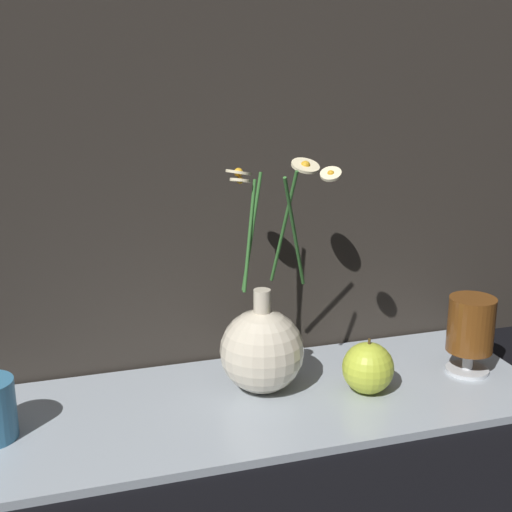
{
  "coord_description": "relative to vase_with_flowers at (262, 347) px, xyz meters",
  "views": [
    {
      "loc": [
        -0.27,
        -0.9,
        0.5
      ],
      "look_at": [
        0.01,
        0.0,
        0.23
      ],
      "focal_mm": 50.0,
      "sensor_mm": 36.0,
      "label": 1
    }
  ],
  "objects": [
    {
      "name": "ground_plane",
      "position": [
        -0.03,
        -0.03,
        -0.08
      ],
      "size": [
        6.0,
        6.0,
        0.0
      ],
      "primitive_type": "plane",
      "color": "black"
    },
    {
      "name": "orange_fruit",
      "position": [
        0.15,
        -0.05,
        -0.03
      ],
      "size": [
        0.08,
        0.08,
        0.09
      ],
      "color": "#B7C638",
      "rests_on": "shelf"
    },
    {
      "name": "vase_with_flowers",
      "position": [
        0.0,
        0.0,
        0.0
      ],
      "size": [
        0.16,
        0.14,
        0.34
      ],
      "color": "beige",
      "rests_on": "shelf"
    },
    {
      "name": "backdrop_wall",
      "position": [
        -0.03,
        0.14,
        0.47
      ],
      "size": [
        1.38,
        0.02,
        1.1
      ],
      "color": "#2D2823",
      "rests_on": "ground_plane"
    },
    {
      "name": "tea_glass",
      "position": [
        0.33,
        -0.04,
        0.01
      ],
      "size": [
        0.07,
        0.07,
        0.12
      ],
      "color": "silver",
      "rests_on": "shelf"
    },
    {
      "name": "shelf",
      "position": [
        -0.03,
        -0.03,
        -0.08
      ],
      "size": [
        0.88,
        0.31,
        0.01
      ],
      "color": "#9EA8B2",
      "rests_on": "ground_plane"
    }
  ]
}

